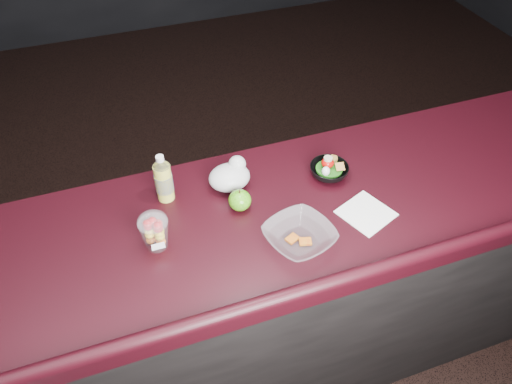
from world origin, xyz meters
TOP-DOWN VIEW (x-y plane):
  - room_shell at (0.00, 0.00)m, footprint 8.00×8.00m
  - counter at (0.00, 0.30)m, footprint 4.06×0.71m
  - lemonade_bottle at (-0.24, 0.49)m, footprint 0.06×0.06m
  - fruit_cup at (-0.32, 0.28)m, footprint 0.10×0.10m
  - green_apple at (-0.01, 0.36)m, footprint 0.08×0.08m
  - plastic_bag at (-0.00, 0.47)m, footprint 0.15×0.12m
  - snack_bowl at (0.36, 0.41)m, footprint 0.18×0.18m
  - takeout_bowl at (0.13, 0.14)m, footprint 0.27×0.27m
  - paper_napkin at (0.40, 0.18)m, footprint 0.21×0.21m

SIDE VIEW (x-z plane):
  - counter at x=0.00m, z-range 0.00..1.02m
  - paper_napkin at x=0.40m, z-range 1.02..1.02m
  - takeout_bowl at x=0.13m, z-range 1.02..1.07m
  - snack_bowl at x=0.36m, z-range 1.01..1.09m
  - green_apple at x=-0.01m, z-range 1.02..1.10m
  - plastic_bag at x=0.00m, z-range 1.01..1.13m
  - fruit_cup at x=-0.32m, z-range 1.02..1.16m
  - lemonade_bottle at x=-0.24m, z-range 1.00..1.20m
  - room_shell at x=0.00m, z-range -2.17..5.83m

